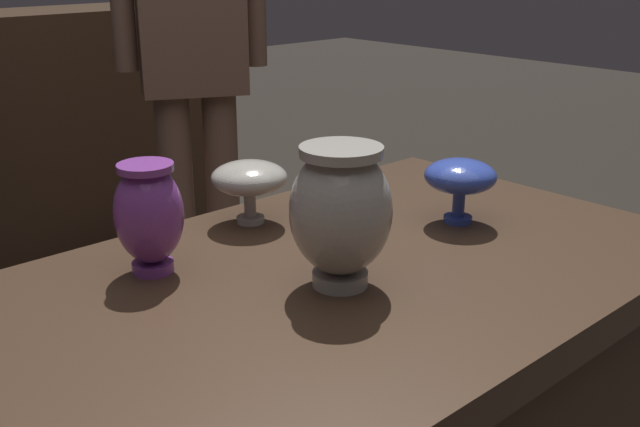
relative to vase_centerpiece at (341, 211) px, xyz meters
name	(u,v)px	position (x,y,z in m)	size (l,w,h in m)	color
vase_centerpiece	(341,211)	(0.00, 0.00, 0.00)	(0.13, 0.13, 0.19)	gray
vase_tall_behind	(249,179)	(0.06, 0.27, -0.03)	(0.12, 0.12, 0.10)	gray
vase_left_accent	(149,214)	(-0.16, 0.21, -0.02)	(0.09, 0.09, 0.15)	#7A388E
vase_right_accent	(460,178)	(0.31, 0.04, -0.03)	(0.12, 0.12, 0.10)	#2D429E
visitor_near_right	(192,45)	(0.69, 1.37, 0.03)	(0.43, 0.30, 1.59)	brown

